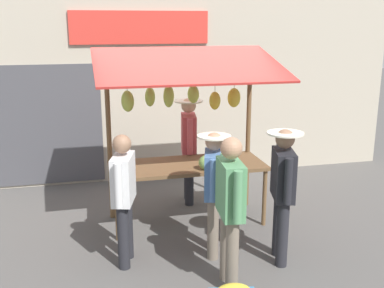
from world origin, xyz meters
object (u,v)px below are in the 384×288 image
at_px(market_stall, 187,117).
at_px(shopper_in_striped_shirt, 124,191).
at_px(vendor_with_sunhat, 189,141).
at_px(shopper_in_grey_tee, 230,202).
at_px(shopper_with_shopping_bag, 214,185).
at_px(shopper_with_ponytail, 283,185).

height_order(market_stall, shopper_in_striped_shirt, market_stall).
distance_m(vendor_with_sunhat, shopper_in_grey_tee, 2.54).
xyz_separation_m(shopper_with_shopping_bag, shopper_with_ponytail, (-0.75, 0.35, 0.06)).
bearing_deg(vendor_with_sunhat, shopper_in_grey_tee, 6.68).
height_order(market_stall, shopper_with_shopping_bag, market_stall).
height_order(vendor_with_sunhat, shopper_in_grey_tee, vendor_with_sunhat).
distance_m(shopper_with_shopping_bag, shopper_in_striped_shirt, 1.09).
relative_size(shopper_with_shopping_bag, shopper_in_striped_shirt, 0.98).
bearing_deg(shopper_in_striped_shirt, shopper_in_grey_tee, -110.76).
relative_size(vendor_with_sunhat, shopper_in_striped_shirt, 1.06).
relative_size(vendor_with_sunhat, shopper_in_grey_tee, 1.00).
bearing_deg(shopper_with_shopping_bag, vendor_with_sunhat, 12.85).
bearing_deg(shopper_in_striped_shirt, shopper_with_shopping_bag, -76.03).
bearing_deg(vendor_with_sunhat, shopper_with_shopping_bag, 6.38).
bearing_deg(shopper_with_shopping_bag, shopper_in_striped_shirt, 104.83).
height_order(shopper_with_shopping_bag, shopper_with_ponytail, shopper_with_ponytail).
relative_size(market_stall, shopper_with_shopping_bag, 1.59).
bearing_deg(shopper_in_grey_tee, market_stall, 6.68).
distance_m(shopper_with_shopping_bag, shopper_with_ponytail, 0.83).
height_order(shopper_in_grey_tee, shopper_with_ponytail, shopper_in_grey_tee).
distance_m(market_stall, vendor_with_sunhat, 0.92).
xyz_separation_m(shopper_in_grey_tee, shopper_in_striped_shirt, (1.06, -0.77, -0.07)).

